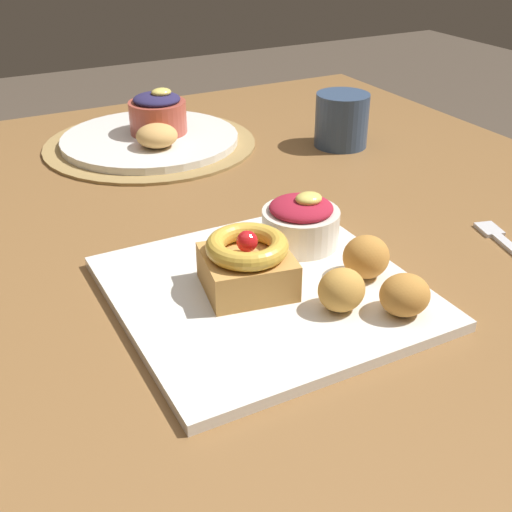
{
  "coord_description": "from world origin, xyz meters",
  "views": [
    {
      "loc": [
        -0.28,
        -0.73,
        1.11
      ],
      "look_at": [
        -0.0,
        -0.19,
        0.77
      ],
      "focal_mm": 45.82,
      "sensor_mm": 36.0,
      "label": 1
    }
  ],
  "objects": [
    {
      "name": "back_plate",
      "position": [
        0.05,
        0.3,
        0.74
      ],
      "size": [
        0.3,
        0.3,
        0.01
      ],
      "primitive_type": "cylinder",
      "color": "white",
      "rests_on": "woven_placemat"
    },
    {
      "name": "cake_slice",
      "position": [
        -0.02,
        -0.2,
        0.77
      ],
      "size": [
        0.1,
        0.1,
        0.07
      ],
      "rotation": [
        0.0,
        0.0,
        -0.18
      ],
      "color": "#C68E47",
      "rests_on": "front_plate"
    },
    {
      "name": "front_plate",
      "position": [
        -0.0,
        -0.21,
        0.74
      ],
      "size": [
        0.31,
        0.31,
        0.01
      ],
      "primitive_type": "cube",
      "color": "white",
      "rests_on": "dining_table"
    },
    {
      "name": "woven_placemat",
      "position": [
        0.05,
        0.3,
        0.73
      ],
      "size": [
        0.36,
        0.36,
        0.0
      ],
      "primitive_type": "cylinder",
      "color": "#997A47",
      "rests_on": "dining_table"
    },
    {
      "name": "back_pastry",
      "position": [
        0.05,
        0.24,
        0.77
      ],
      "size": [
        0.07,
        0.07,
        0.04
      ],
      "primitive_type": "ellipsoid",
      "color": "tan",
      "rests_on": "back_plate"
    },
    {
      "name": "fritter_front",
      "position": [
        0.05,
        -0.28,
        0.76
      ],
      "size": [
        0.05,
        0.04,
        0.04
      ],
      "primitive_type": "ellipsoid",
      "color": "gold",
      "rests_on": "front_plate"
    },
    {
      "name": "fritter_back",
      "position": [
        0.11,
        -0.24,
        0.77
      ],
      "size": [
        0.05,
        0.05,
        0.05
      ],
      "primitive_type": "ellipsoid",
      "color": "#BC7F38",
      "rests_on": "front_plate"
    },
    {
      "name": "back_ramekin",
      "position": [
        0.07,
        0.31,
        0.78
      ],
      "size": [
        0.1,
        0.1,
        0.08
      ],
      "color": "#B24C3D",
      "rests_on": "back_plate"
    },
    {
      "name": "berry_ramekin",
      "position": [
        0.08,
        -0.14,
        0.77
      ],
      "size": [
        0.09,
        0.09,
        0.07
      ],
      "color": "silver",
      "rests_on": "front_plate"
    },
    {
      "name": "coffee_mug",
      "position": [
        0.34,
        0.15,
        0.77
      ],
      "size": [
        0.09,
        0.09,
        0.09
      ],
      "primitive_type": "cylinder",
      "color": "#334766",
      "rests_on": "dining_table"
    },
    {
      "name": "fork",
      "position": [
        0.32,
        -0.24,
        0.73
      ],
      "size": [
        0.05,
        0.13,
        0.0
      ],
      "rotation": [
        0.0,
        0.0,
        1.3
      ],
      "color": "silver",
      "rests_on": "dining_table"
    },
    {
      "name": "fritter_middle",
      "position": [
        0.1,
        -0.32,
        0.76
      ],
      "size": [
        0.05,
        0.05,
        0.04
      ],
      "primitive_type": "ellipsoid",
      "color": "#BC7F38",
      "rests_on": "front_plate"
    },
    {
      "name": "dining_table",
      "position": [
        0.0,
        0.0,
        0.64
      ],
      "size": [
        1.25,
        1.12,
        0.73
      ],
      "color": "brown",
      "rests_on": "ground_plane"
    }
  ]
}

